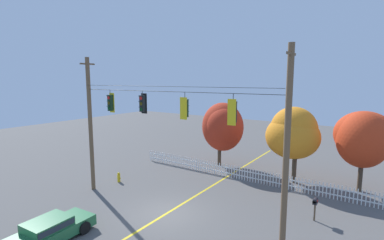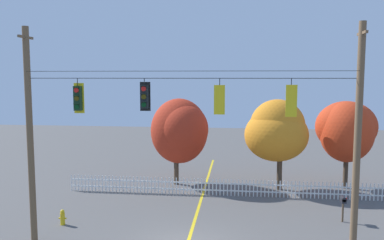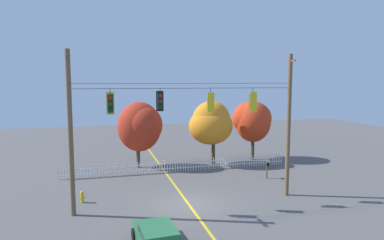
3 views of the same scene
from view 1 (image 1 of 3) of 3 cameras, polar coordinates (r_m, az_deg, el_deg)
ground at (r=17.44m, az=-5.16°, el=-18.24°), size 80.00×80.00×0.00m
lane_centerline_stripe at (r=17.44m, az=-5.16°, el=-18.23°), size 0.16×36.00×0.01m
signal_support_span at (r=15.92m, az=-5.38°, el=-2.90°), size 13.66×1.10×9.23m
traffic_signal_southbound_primary at (r=18.90m, az=-16.06°, el=3.34°), size 0.43×0.38×1.46m
traffic_signal_eastbound_side at (r=16.83m, az=-9.89°, el=3.29°), size 0.43×0.38×1.34m
traffic_signal_northbound_secondary at (r=14.88m, az=-1.46°, el=2.40°), size 0.43×0.38×1.43m
traffic_signal_westbound_side at (r=13.46m, az=8.21°, el=1.62°), size 0.43×0.38×1.49m
white_picket_fence at (r=22.78m, az=9.78°, el=-10.50°), size 19.00×0.06×1.02m
autumn_maple_near_fence at (r=25.31m, az=6.32°, el=-1.30°), size 3.87×3.50×5.73m
autumn_maple_mid at (r=22.53m, az=19.62°, el=-2.63°), size 3.99×3.49×5.76m
autumn_oak_far_east at (r=22.78m, az=31.18°, el=-3.01°), size 3.86×3.61×5.61m
parked_car at (r=16.07m, az=-26.67°, el=-19.13°), size 2.07×4.14×1.15m
fire_hydrant at (r=22.72m, az=-14.50°, el=-11.07°), size 0.38×0.22×0.76m
roadside_mailbox at (r=17.54m, az=23.53°, el=-14.96°), size 0.25×0.44×1.30m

